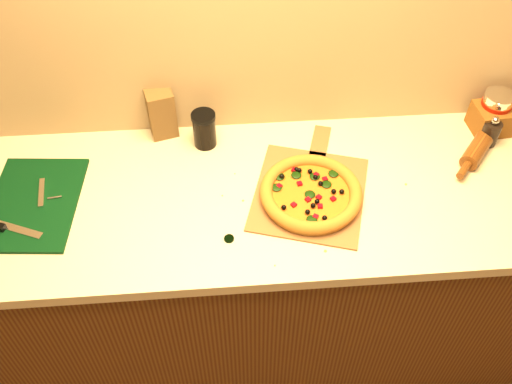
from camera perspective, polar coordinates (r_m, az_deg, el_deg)
name	(u,v)px	position (r m, az deg, el deg)	size (l,w,h in m)	color
cabinet	(270,273)	(2.18, 1.44, -8.14)	(2.80, 0.65, 0.86)	#421E0E
countertop	(273,196)	(1.82, 1.70, -0.38)	(2.84, 0.68, 0.04)	beige
pizza_peel	(310,190)	(1.81, 5.43, 0.18)	(0.43, 0.54, 0.01)	brown
pizza	(311,193)	(1.77, 5.51, -0.14)	(0.32, 0.32, 0.05)	#BA782E
cutting_board	(32,204)	(1.90, -21.45, -1.10)	(0.31, 0.40, 0.03)	black
bottle_cap	(229,239)	(1.69, -2.72, -4.68)	(0.03, 0.03, 0.01)	black
pepper_grinder	(490,132)	(2.08, 22.39, 5.53)	(0.06, 0.06, 0.11)	black
rolling_pin	(485,138)	(2.08, 21.89, 5.02)	(0.30, 0.35, 0.06)	#53260E
coffee_canister	(494,110)	(2.14, 22.73, 7.54)	(0.10, 0.10, 0.14)	silver
paper_bag	(162,114)	(1.96, -9.41, 7.74)	(0.09, 0.07, 0.18)	brown
dark_jar	(204,129)	(1.92, -5.19, 6.27)	(0.08, 0.08, 0.13)	black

